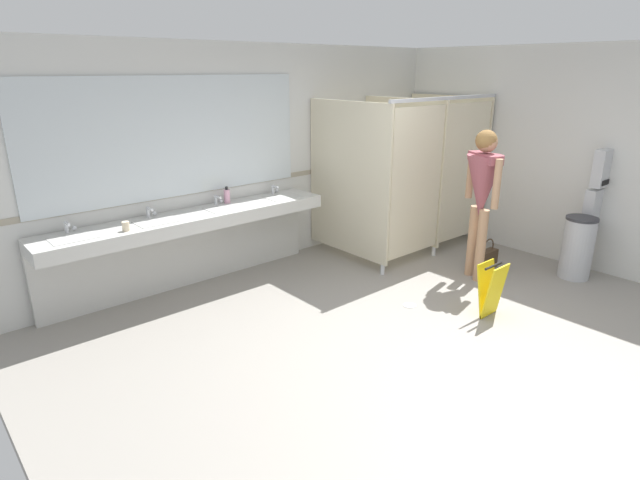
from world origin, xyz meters
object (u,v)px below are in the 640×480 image
paper_towel_dispenser_upper (603,168)px  handbag (487,258)px  person_standing (482,186)px  soap_dispenser (227,196)px  wet_floor_sign (491,289)px  paper_cup (126,226)px  trash_bin (577,248)px  paper_towel_dispenser_lower (593,209)px

paper_towel_dispenser_upper → handbag: bearing=136.5°
person_standing → soap_dispenser: 2.89m
paper_towel_dispenser_upper → wet_floor_sign: paper_towel_dispenser_upper is taller
handbag → wet_floor_sign: size_ratio=0.71×
soap_dispenser → wet_floor_sign: soap_dispenser is taller
soap_dispenser → paper_cup: bearing=-167.2°
paper_towel_dispenser_upper → handbag: 1.65m
trash_bin → soap_dispenser: bearing=137.6°
paper_towel_dispenser_upper → soap_dispenser: bearing=140.6°
person_standing → handbag: bearing=8.1°
person_standing → handbag: (0.36, 0.05, -0.97)m
paper_towel_dispenser_lower → paper_cup: paper_towel_dispenser_lower is taller
soap_dispenser → handbag: bearing=-37.8°
handbag → person_standing: bearing=-171.9°
person_standing → wet_floor_sign: person_standing is taller
paper_towel_dispenser_upper → trash_bin: (-0.33, 0.00, -0.89)m
trash_bin → wet_floor_sign: size_ratio=1.35×
paper_towel_dispenser_lower → wet_floor_sign: paper_towel_dispenser_lower is taller
trash_bin → paper_cup: bearing=150.3°
paper_towel_dispenser_lower → trash_bin: 0.52m
soap_dispenser → paper_cup: size_ratio=2.10×
paper_towel_dispenser_upper → paper_cup: (-4.63, 2.45, -0.34)m
paper_towel_dispenser_lower → trash_bin: size_ratio=0.66×
paper_towel_dispenser_upper → paper_cup: size_ratio=4.77×
paper_cup → person_standing: bearing=-26.3°
paper_towel_dispenser_lower → trash_bin: paper_towel_dispenser_lower is taller
person_standing → wet_floor_sign: 1.29m
trash_bin → person_standing: (-0.90, 0.77, 0.73)m
paper_towel_dispenser_lower → paper_cup: (-4.63, 2.42, 0.16)m
person_standing → paper_cup: bearing=153.7°
trash_bin → paper_cup: size_ratio=8.06×
paper_towel_dispenser_lower → wet_floor_sign: size_ratio=0.89×
trash_bin → wet_floor_sign: (-1.64, 0.11, -0.08)m
person_standing → wet_floor_sign: (-0.74, -0.66, -0.82)m
soap_dispenser → wet_floor_sign: size_ratio=0.35×
trash_bin → paper_cup: (-4.30, 2.45, 0.56)m
paper_towel_dispenser_upper → handbag: (-0.87, 0.82, -1.13)m
paper_towel_dispenser_upper → soap_dispenser: 4.34m
person_standing → handbag: size_ratio=4.45×
paper_towel_dispenser_lower → person_standing: (-1.23, 0.75, 0.33)m
soap_dispenser → person_standing: bearing=-43.0°
handbag → paper_cup: (-3.76, 1.63, 0.79)m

